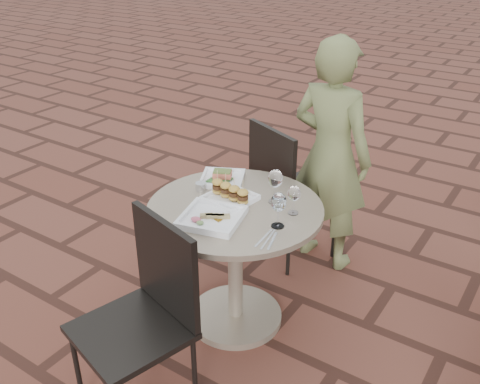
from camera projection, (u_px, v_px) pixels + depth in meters
The scene contains 13 objects.
ground at pixel (203, 312), 3.10m from camera, with size 60.00×60.00×0.00m, color #572D22.
cafe_table at pixel (235, 247), 2.82m from camera, with size 0.90×0.90×0.73m.
chair_far at pixel (284, 183), 3.35m from camera, with size 0.58×0.58×0.93m.
chair_near at pixel (148, 304), 2.30m from camera, with size 0.54×0.54×0.93m.
diner at pixel (331, 156), 3.27m from camera, with size 0.54×0.35×1.47m, color #5B6235.
plate_salmon at pixel (222, 178), 2.96m from camera, with size 0.31×0.31×0.06m.
plate_sliders at pixel (230, 194), 2.75m from camera, with size 0.26×0.26×0.15m.
plate_tuna at pixel (212, 217), 2.58m from camera, with size 0.34×0.34×0.03m.
wine_glass_right at pixel (279, 203), 2.48m from camera, with size 0.08×0.08×0.18m.
wine_glass_mid at pixel (275, 179), 2.70m from camera, with size 0.08×0.08×0.18m.
wine_glass_far at pixel (294, 194), 2.60m from camera, with size 0.06×0.06×0.15m.
steel_ramekin at pixel (201, 187), 2.86m from camera, with size 0.06×0.06×0.04m, color silver.
cutlery_set at pixel (268, 239), 2.43m from camera, with size 0.08×0.18×0.00m, color silver, non-canonical shape.
Camera 1 is at (1.52, -1.90, 2.04)m, focal length 40.00 mm.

